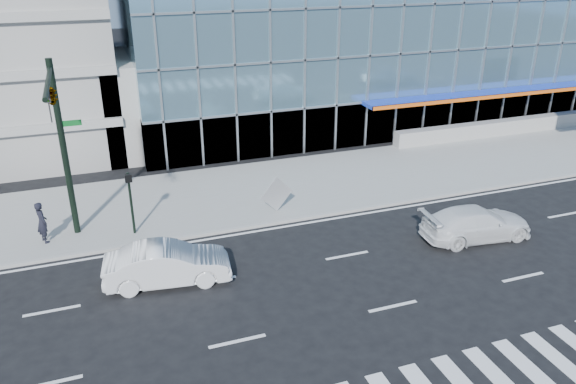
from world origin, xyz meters
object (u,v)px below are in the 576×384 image
object	(u,v)px
traffic_signal	(56,114)
tilted_panel	(277,194)
ped_signal_post	(130,194)
white_sedan	(167,264)
pedestrian	(42,222)
white_suv	(476,223)

from	to	relation	value
traffic_signal	tilted_panel	world-z (taller)	traffic_signal
traffic_signal	tilted_panel	size ratio (longest dim) A/B	6.15
ped_signal_post	white_sedan	size ratio (longest dim) A/B	0.61
traffic_signal	white_sedan	distance (m)	7.52
ped_signal_post	white_sedan	distance (m)	4.71
ped_signal_post	pedestrian	world-z (taller)	ped_signal_post
traffic_signal	ped_signal_post	xyz separation A→B (m)	(2.50, 0.37, -4.02)
pedestrian	tilted_panel	xyz separation A→B (m)	(10.83, -0.49, -0.05)
traffic_signal	white_sedan	size ratio (longest dim) A/B	1.62
tilted_panel	ped_signal_post	bearing A→B (deg)	167.91
ped_signal_post	traffic_signal	bearing A→B (deg)	-171.48
white_suv	tilted_panel	distance (m)	9.53
pedestrian	traffic_signal	bearing A→B (deg)	-148.32
pedestrian	white_suv	bearing A→B (deg)	-132.25
ped_signal_post	tilted_panel	xyz separation A→B (m)	(6.96, 0.06, -1.07)
white_sedan	pedestrian	xyz separation A→B (m)	(-4.75, 4.98, 0.30)
traffic_signal	tilted_panel	distance (m)	10.75
ped_signal_post	pedestrian	size ratio (longest dim) A/B	1.56
white_suv	tilted_panel	xyz separation A→B (m)	(-7.77, 5.50, 0.32)
white_sedan	tilted_panel	world-z (taller)	tilted_panel
traffic_signal	pedestrian	xyz separation A→B (m)	(-1.37, 0.92, -5.05)
white_sedan	pedestrian	world-z (taller)	pedestrian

